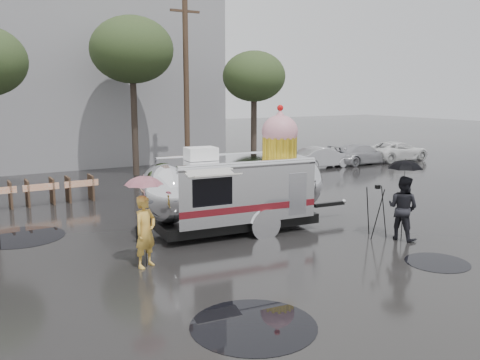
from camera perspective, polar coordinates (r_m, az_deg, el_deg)
ground at (r=14.16m, az=8.77°, el=-7.95°), size 120.00×120.00×0.00m
puddles at (r=12.86m, az=-8.08°, el=-9.77°), size 10.89×10.93×0.01m
grey_building at (r=34.78m, az=-23.34°, el=12.75°), size 22.00×12.00×13.00m
utility_pole at (r=26.80m, az=-6.05°, el=10.53°), size 1.60×0.28×9.00m
tree_mid at (r=26.89m, az=-12.04°, el=14.04°), size 4.20×4.20×8.03m
tree_right at (r=27.58m, az=1.59°, el=11.47°), size 3.36×3.36×6.42m
barricade_row at (r=20.94m, az=-21.54°, el=-1.21°), size 4.30×0.80×1.00m
parked_cars at (r=30.48m, az=11.84°, el=2.95°), size 13.20×1.90×1.50m
airstream_trailer at (r=15.77m, az=-0.31°, el=-0.74°), size 7.37×2.99×3.98m
person_left at (r=12.80m, az=-10.57°, el=-5.72°), size 0.78×0.68×1.81m
umbrella_pink at (r=12.56m, az=-10.72°, el=-1.15°), size 1.15×1.15×2.33m
person_right at (r=15.63m, az=17.81°, el=-3.01°), size 0.73×1.01×1.89m
umbrella_black at (r=15.44m, az=18.01°, el=0.71°), size 1.25×1.25×2.40m
tripod at (r=15.64m, az=15.10°, el=-2.81°), size 0.61×0.66×1.60m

